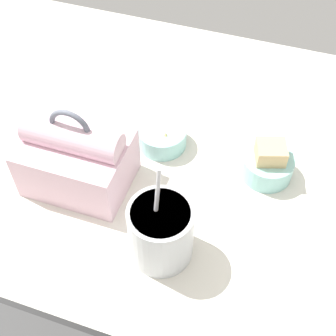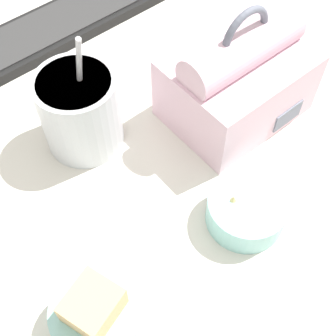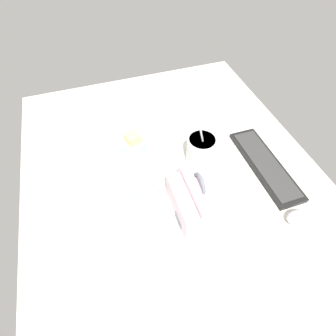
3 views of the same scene
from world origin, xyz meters
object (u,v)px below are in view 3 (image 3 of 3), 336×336
(soup_cup, at_px, (201,150))
(computer_mouse, at_px, (298,217))
(bento_bowl_snacks, at_px, (146,189))
(keyboard, at_px, (265,165))
(lunch_bag, at_px, (197,199))
(bento_bowl_sandwich, at_px, (133,144))

(soup_cup, bearing_deg, computer_mouse, 30.61)
(soup_cup, height_order, bento_bowl_snacks, soup_cup)
(bento_bowl_snacks, distance_m, computer_mouse, 0.52)
(keyboard, relative_size, lunch_bag, 1.96)
(lunch_bag, distance_m, bento_bowl_snacks, 0.19)
(bento_bowl_snacks, bearing_deg, lunch_bag, 50.20)
(bento_bowl_sandwich, distance_m, computer_mouse, 0.65)
(keyboard, height_order, soup_cup, soup_cup)
(lunch_bag, relative_size, soup_cup, 0.99)
(computer_mouse, bearing_deg, soup_cup, -149.39)
(keyboard, relative_size, bento_bowl_sandwich, 3.76)
(bento_bowl_sandwich, bearing_deg, keyboard, 61.62)
(bento_bowl_sandwich, bearing_deg, soup_cup, 58.89)
(bento_bowl_snacks, height_order, computer_mouse, bento_bowl_snacks)
(lunch_bag, relative_size, bento_bowl_snacks, 1.91)
(computer_mouse, bearing_deg, bento_bowl_sandwich, -138.04)
(bento_bowl_snacks, xyz_separation_m, computer_mouse, (0.26, 0.45, -0.00))
(lunch_bag, bearing_deg, soup_cup, 153.85)
(lunch_bag, distance_m, soup_cup, 0.22)
(keyboard, xyz_separation_m, bento_bowl_snacks, (-0.03, -0.47, 0.01))
(lunch_bag, height_order, computer_mouse, lunch_bag)
(keyboard, bearing_deg, bento_bowl_sandwich, -118.38)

